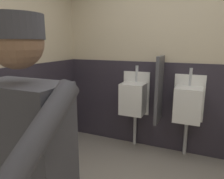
% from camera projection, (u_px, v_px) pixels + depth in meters
% --- Properties ---
extents(wall_back, '(3.90, 0.12, 2.81)m').
position_uv_depth(wall_back, '(175.00, 55.00, 2.92)').
color(wall_back, beige).
rests_on(wall_back, ground_plane).
extents(wainscot_band_back, '(3.30, 0.03, 1.30)m').
position_uv_depth(wainscot_band_back, '(171.00, 108.00, 3.02)').
color(wainscot_band_back, '#2D2833').
rests_on(wainscot_band_back, ground_plane).
extents(urinal_left, '(0.40, 0.34, 1.24)m').
position_uv_depth(urinal_left, '(134.00, 98.00, 3.06)').
color(urinal_left, white).
rests_on(urinal_left, ground_plane).
extents(urinal_middle, '(0.40, 0.34, 1.24)m').
position_uv_depth(urinal_middle, '(188.00, 104.00, 2.77)').
color(urinal_middle, white).
rests_on(urinal_middle, ground_plane).
extents(privacy_divider_panel, '(0.04, 0.40, 0.90)m').
position_uv_depth(privacy_divider_panel, '(159.00, 89.00, 2.81)').
color(privacy_divider_panel, '#4C4C51').
extents(person, '(0.66, 0.60, 1.69)m').
position_uv_depth(person, '(26.00, 160.00, 1.03)').
color(person, '#2D3342').
rests_on(person, ground_plane).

